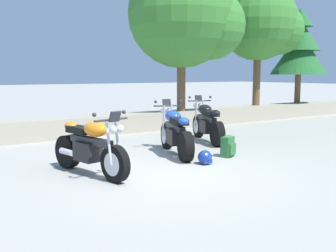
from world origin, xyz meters
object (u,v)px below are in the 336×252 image
at_px(motorcycle_orange_near_left, 90,148).
at_px(leafy_tree_mid_left, 263,24).
at_px(rider_helmet, 205,157).
at_px(motorcycle_black_far_right, 207,123).
at_px(motorcycle_blue_centre, 175,133).
at_px(pine_tree_mid_right, 299,47).
at_px(leafy_tree_far_left, 188,16).
at_px(rider_backpack, 228,146).

relative_size(motorcycle_orange_near_left, leafy_tree_mid_left, 0.44).
bearing_deg(rider_helmet, motorcycle_black_far_right, 50.09).
bearing_deg(motorcycle_blue_centre, pine_tree_mid_right, 22.58).
relative_size(rider_helmet, leafy_tree_far_left, 0.06).
relative_size(motorcycle_orange_near_left, motorcycle_blue_centre, 1.02).
distance_m(motorcycle_orange_near_left, motorcycle_black_far_right, 4.15).
relative_size(rider_backpack, leafy_tree_far_left, 0.10).
distance_m(motorcycle_blue_centre, leafy_tree_far_left, 5.32).
xyz_separation_m(motorcycle_orange_near_left, pine_tree_mid_right, (10.98, 4.25, 2.40)).
xyz_separation_m(motorcycle_blue_centre, rider_backpack, (0.78, -0.85, -0.24)).
bearing_deg(pine_tree_mid_right, motorcycle_blue_centre, -157.42).
relative_size(motorcycle_blue_centre, pine_tree_mid_right, 0.51).
bearing_deg(leafy_tree_far_left, rider_backpack, -115.35).
bearing_deg(motorcycle_blue_centre, rider_helmet, -92.55).
bearing_deg(leafy_tree_mid_left, rider_backpack, -142.01).
xyz_separation_m(motorcycle_orange_near_left, rider_helmet, (2.18, -0.50, -0.35)).
xyz_separation_m(rider_backpack, leafy_tree_far_left, (1.98, 4.17, 3.35)).
relative_size(motorcycle_blue_centre, rider_backpack, 4.27).
height_order(rider_helmet, leafy_tree_mid_left, leafy_tree_mid_left).
distance_m(rider_backpack, leafy_tree_mid_left, 8.06).
height_order(motorcycle_orange_near_left, rider_helmet, motorcycle_orange_near_left).
relative_size(motorcycle_blue_centre, leafy_tree_far_left, 0.42).
height_order(motorcycle_blue_centre, rider_helmet, motorcycle_blue_centre).
bearing_deg(motorcycle_blue_centre, leafy_tree_far_left, 50.28).
bearing_deg(motorcycle_black_far_right, motorcycle_orange_near_left, -158.64).
bearing_deg(rider_backpack, motorcycle_black_far_right, 64.15).
relative_size(motorcycle_blue_centre, motorcycle_black_far_right, 1.01).
distance_m(motorcycle_blue_centre, motorcycle_black_far_right, 1.86).
bearing_deg(leafy_tree_mid_left, leafy_tree_far_left, -175.12).
bearing_deg(leafy_tree_mid_left, rider_helmet, -144.17).
relative_size(leafy_tree_mid_left, pine_tree_mid_right, 1.18).
xyz_separation_m(leafy_tree_mid_left, pine_tree_mid_right, (2.20, -0.01, -0.77)).
height_order(motorcycle_black_far_right, pine_tree_mid_right, pine_tree_mid_right).
xyz_separation_m(rider_helmet, leafy_tree_far_left, (2.81, 4.44, 3.45)).
height_order(motorcycle_black_far_right, leafy_tree_far_left, leafy_tree_far_left).
distance_m(motorcycle_orange_near_left, rider_backpack, 3.03).
bearing_deg(rider_backpack, leafy_tree_mid_left, 37.99).
xyz_separation_m(motorcycle_black_far_right, rider_backpack, (-0.85, -1.75, -0.24)).
xyz_separation_m(motorcycle_blue_centre, pine_tree_mid_right, (8.75, 3.64, 2.40)).
distance_m(motorcycle_blue_centre, rider_backpack, 1.18).
height_order(motorcycle_black_far_right, rider_backpack, motorcycle_black_far_right).
relative_size(motorcycle_orange_near_left, rider_backpack, 4.35).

